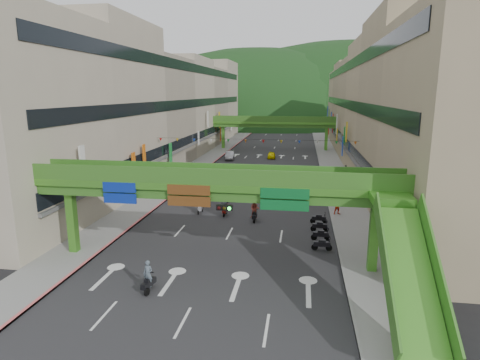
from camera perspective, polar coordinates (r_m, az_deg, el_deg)
The scene contains 23 objects.
ground at distance 24.67m, azimuth -6.73°, elevation -17.05°, with size 320.00×320.00×0.00m, color black.
road_slab at distance 71.92m, azimuth 3.92°, elevation 2.69°, with size 18.00×140.00×0.02m, color #28282B.
sidewalk_left at distance 73.65m, azimuth -4.64°, elevation 2.95°, with size 4.00×140.00×0.15m, color gray.
sidewalk_right at distance 71.84m, azimuth 12.70°, elevation 2.45°, with size 4.00×140.00×0.15m, color gray.
curb_left at distance 73.23m, azimuth -3.20°, elevation 2.93°, with size 0.20×140.00×0.18m, color #CC5959.
curb_right at distance 71.73m, azimuth 11.19°, elevation 2.52°, with size 0.20×140.00×0.18m, color gray.
building_row_left at distance 74.97m, azimuth -10.77°, elevation 10.16°, with size 12.80×95.00×19.00m.
building_row_right at distance 71.87m, azimuth 19.47°, elevation 9.59°, with size 12.80×95.00×19.00m.
overpass_near at distance 27.40m, azimuth -2.13°, elevation -2.17°, with size 28.00×12.27×7.10m.
overpass_far at distance 86.12m, azimuth 4.85°, elevation 7.89°, with size 28.00×2.20×7.10m.
hill_left at distance 182.27m, azimuth 2.22°, elevation 8.57°, with size 168.00×140.00×112.00m, color #1C4419.
hill_right at distance 201.91m, azimuth 14.38°, elevation 8.57°, with size 208.00×176.00×128.00m, color #1C4419.
bunting_string at distance 51.37m, azimuth 2.07°, elevation 5.52°, with size 26.00×0.36×0.47m.
scooter_rider_near at distance 25.99m, azimuth -12.92°, elevation -13.34°, with size 0.71×1.59×2.03m.
scooter_rider_mid at distance 38.25m, azimuth 2.11°, elevation -4.32°, with size 0.88×1.60×2.13m.
scooter_rider_left at distance 41.03m, azimuth -5.68°, elevation -3.46°, with size 0.94×1.60×1.89m.
scooter_rider_far at distance 40.08m, azimuth -2.16°, elevation -3.69°, with size 0.81×1.60×1.98m.
parked_scooter_row at distance 35.28m, azimuth 11.34°, elevation -7.00°, with size 1.60×7.15×1.08m.
car_silver at distance 73.65m, azimuth -1.45°, elevation 3.51°, with size 1.56×4.48×1.48m, color #99989F.
car_yellow at distance 74.96m, azimuth 4.49°, elevation 3.54°, with size 1.44×3.58×1.22m, color #E1D005.
pedestrian_red at distance 41.15m, azimuth 13.81°, elevation -3.75°, with size 0.88×0.69×1.82m, color red.
pedestrian_dark at distance 58.59m, azimuth 14.74°, elevation 1.01°, with size 1.11×0.46×1.89m, color #212029.
pedestrian_blue at distance 51.44m, azimuth 15.53°, elevation -0.72°, with size 0.78×0.50×1.67m, color #334B5B.
Camera 1 is at (6.01, -20.65, 12.09)m, focal length 30.00 mm.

